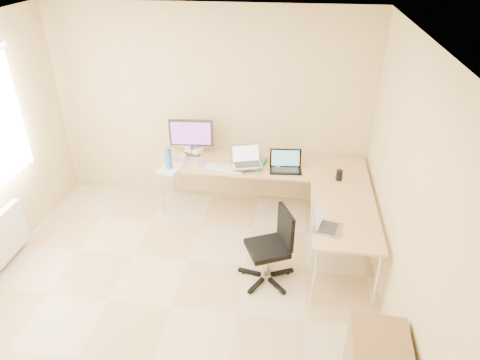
# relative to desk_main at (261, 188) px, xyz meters

# --- Properties ---
(floor) EXTENTS (4.50, 4.50, 0.00)m
(floor) POSITION_rel_desk_main_xyz_m (-0.72, -1.85, -0.36)
(floor) COLOR beige
(floor) RESTS_ON ground
(ceiling) EXTENTS (4.50, 4.50, 0.00)m
(ceiling) POSITION_rel_desk_main_xyz_m (-0.72, -1.85, 2.24)
(ceiling) COLOR white
(ceiling) RESTS_ON ground
(wall_back) EXTENTS (4.50, 0.00, 4.50)m
(wall_back) POSITION_rel_desk_main_xyz_m (-0.72, 0.40, 0.93)
(wall_back) COLOR tan
(wall_back) RESTS_ON ground
(wall_right) EXTENTS (0.00, 4.50, 4.50)m
(wall_right) POSITION_rel_desk_main_xyz_m (1.38, -1.85, 0.93)
(wall_right) COLOR tan
(wall_right) RESTS_ON ground
(desk_main) EXTENTS (2.65, 0.70, 0.73)m
(desk_main) POSITION_rel_desk_main_xyz_m (0.00, 0.00, 0.00)
(desk_main) COLOR tan
(desk_main) RESTS_ON ground
(desk_return) EXTENTS (0.70, 1.30, 0.73)m
(desk_return) POSITION_rel_desk_main_xyz_m (0.98, -1.00, 0.00)
(desk_return) COLOR tan
(desk_return) RESTS_ON ground
(monitor) EXTENTS (0.59, 0.23, 0.49)m
(monitor) POSITION_rel_desk_main_xyz_m (-0.94, 0.15, 0.61)
(monitor) COLOR black
(monitor) RESTS_ON desk_main
(book_stack) EXTENTS (0.28, 0.34, 0.05)m
(book_stack) POSITION_rel_desk_main_xyz_m (-0.07, -0.05, 0.39)
(book_stack) COLOR teal
(book_stack) RESTS_ON desk_main
(laptop_center) EXTENTS (0.44, 0.38, 0.24)m
(laptop_center) POSITION_rel_desk_main_xyz_m (-0.17, -0.17, 0.54)
(laptop_center) COLOR #B8B8B8
(laptop_center) RESTS_ON desk_main
(laptop_black) EXTENTS (0.41, 0.32, 0.25)m
(laptop_black) POSITION_rel_desk_main_xyz_m (0.31, -0.14, 0.49)
(laptop_black) COLOR black
(laptop_black) RESTS_ON desk_main
(keyboard) EXTENTS (0.51, 0.24, 0.02)m
(keyboard) POSITION_rel_desk_main_xyz_m (-0.43, -0.21, 0.38)
(keyboard) COLOR white
(keyboard) RESTS_ON desk_main
(mouse) EXTENTS (0.10, 0.08, 0.03)m
(mouse) POSITION_rel_desk_main_xyz_m (0.21, -0.08, 0.38)
(mouse) COLOR silver
(mouse) RESTS_ON desk_main
(mug) EXTENTS (0.13, 0.13, 0.10)m
(mug) POSITION_rel_desk_main_xyz_m (-1.01, -0.09, 0.42)
(mug) COLOR white
(mug) RESTS_ON desk_main
(cd_stack) EXTENTS (0.14, 0.14, 0.03)m
(cd_stack) POSITION_rel_desk_main_xyz_m (-0.73, -0.14, 0.38)
(cd_stack) COLOR #B1AEC8
(cd_stack) RESTS_ON desk_main
(water_bottle) EXTENTS (0.09, 0.09, 0.29)m
(water_bottle) POSITION_rel_desk_main_xyz_m (-1.13, -0.30, 0.51)
(water_bottle) COLOR blue
(water_bottle) RESTS_ON desk_main
(papers) EXTENTS (0.32, 0.39, 0.01)m
(papers) POSITION_rel_desk_main_xyz_m (-1.13, -0.30, 0.37)
(papers) COLOR white
(papers) RESTS_ON desk_main
(white_box) EXTENTS (0.24, 0.21, 0.07)m
(white_box) POSITION_rel_desk_main_xyz_m (-0.92, 0.20, 0.40)
(white_box) COLOR white
(white_box) RESTS_ON desk_main
(desk_fan) EXTENTS (0.21, 0.21, 0.24)m
(desk_fan) POSITION_rel_desk_main_xyz_m (-1.02, 0.20, 0.49)
(desk_fan) COLOR white
(desk_fan) RESTS_ON desk_main
(black_cup) EXTENTS (0.09, 0.09, 0.13)m
(black_cup) POSITION_rel_desk_main_xyz_m (0.95, -0.30, 0.43)
(black_cup) COLOR black
(black_cup) RESTS_ON desk_main
(laptop_return) EXTENTS (0.39, 0.33, 0.22)m
(laptop_return) POSITION_rel_desk_main_xyz_m (0.77, -1.31, 0.48)
(laptop_return) COLOR #B1B1B1
(laptop_return) RESTS_ON desk_return
(office_chair) EXTENTS (0.69, 0.69, 0.86)m
(office_chair) POSITION_rel_desk_main_xyz_m (0.19, -1.31, 0.14)
(office_chair) COLOR black
(office_chair) RESTS_ON ground
(radiator) EXTENTS (0.09, 0.80, 0.55)m
(radiator) POSITION_rel_desk_main_xyz_m (-2.75, -1.45, -0.02)
(radiator) COLOR white
(radiator) RESTS_ON ground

